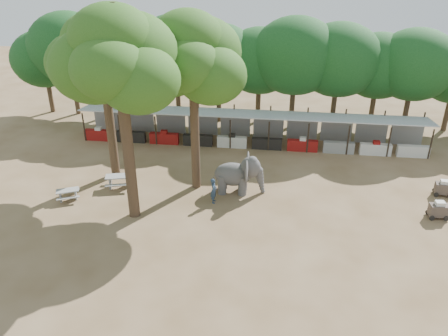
# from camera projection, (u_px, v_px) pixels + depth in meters

# --- Properties ---
(ground) EXTENTS (100.00, 100.00, 0.00)m
(ground) POSITION_uv_depth(u_px,v_px,m) (230.00, 242.00, 23.71)
(ground) COLOR brown
(ground) RESTS_ON ground
(vendor_stalls) EXTENTS (28.00, 2.99, 2.80)m
(vendor_stalls) POSITION_uv_depth(u_px,v_px,m) (251.00, 130.00, 35.48)
(vendor_stalls) COLOR #A4A5AC
(vendor_stalls) RESTS_ON ground
(yard_tree_left) EXTENTS (7.10, 6.90, 11.02)m
(yard_tree_left) POSITION_uv_depth(u_px,v_px,m) (101.00, 57.00, 27.54)
(yard_tree_left) COLOR #332316
(yard_tree_left) RESTS_ON ground
(yard_tree_center) EXTENTS (7.10, 6.90, 12.04)m
(yard_tree_center) POSITION_uv_depth(u_px,v_px,m) (117.00, 60.00, 22.29)
(yard_tree_center) COLOR #332316
(yard_tree_center) RESTS_ON ground
(yard_tree_back) EXTENTS (7.10, 6.90, 11.36)m
(yard_tree_back) POSITION_uv_depth(u_px,v_px,m) (191.00, 58.00, 25.79)
(yard_tree_back) COLOR #332316
(yard_tree_back) RESTS_ON ground
(backdrop_trees) EXTENTS (46.46, 5.95, 8.33)m
(backdrop_trees) POSITION_uv_depth(u_px,v_px,m) (256.00, 62.00, 38.14)
(backdrop_trees) COLOR #332316
(backdrop_trees) RESTS_ON ground
(elephant) EXTENTS (3.35, 2.58, 2.58)m
(elephant) POSITION_uv_depth(u_px,v_px,m) (239.00, 174.00, 28.20)
(elephant) COLOR #42403F
(elephant) RESTS_ON ground
(handler) EXTENTS (0.43, 0.62, 1.66)m
(handler) POSITION_uv_depth(u_px,v_px,m) (214.00, 191.00, 27.17)
(handler) COLOR #26384C
(handler) RESTS_ON ground
(picnic_table_near) EXTENTS (1.77, 1.70, 0.69)m
(picnic_table_near) POSITION_uv_depth(u_px,v_px,m) (68.00, 193.00, 27.64)
(picnic_table_near) COLOR gray
(picnic_table_near) RESTS_ON ground
(picnic_table_far) EXTENTS (2.02, 1.90, 0.84)m
(picnic_table_far) POSITION_uv_depth(u_px,v_px,m) (119.00, 180.00, 29.09)
(picnic_table_far) COLOR gray
(picnic_table_far) RESTS_ON ground
(cart_front) EXTENTS (1.17, 0.81, 1.10)m
(cart_front) POSITION_uv_depth(u_px,v_px,m) (438.00, 210.00, 25.69)
(cart_front) COLOR #3E312A
(cart_front) RESTS_ON ground
(cart_back) EXTENTS (1.18, 0.85, 1.08)m
(cart_back) POSITION_uv_depth(u_px,v_px,m) (443.00, 188.00, 28.09)
(cart_back) COLOR #3E312A
(cart_back) RESTS_ON ground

